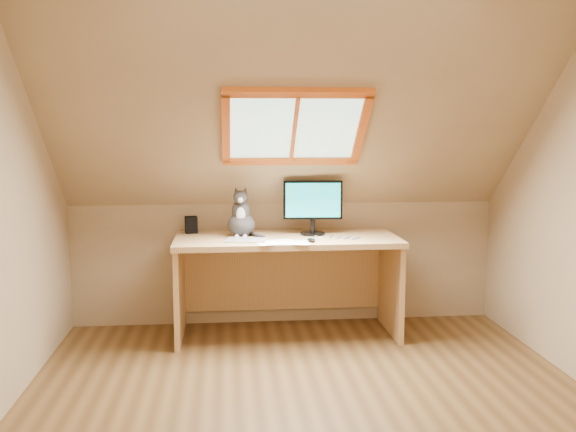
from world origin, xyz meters
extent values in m
plane|color=brown|center=(0.00, 0.00, 0.00)|extent=(3.50, 3.50, 0.00)
cube|color=tan|center=(0.00, -1.75, 1.20)|extent=(3.50, 0.02, 2.40)
cube|color=tan|center=(0.00, 1.75, 0.50)|extent=(3.50, 0.02, 1.00)
cube|color=tan|center=(0.00, 0.97, 1.70)|extent=(3.50, 1.56, 1.41)
cube|color=#B2E0CC|center=(0.00, 1.05, 1.63)|extent=(0.90, 0.53, 0.48)
cube|color=orange|center=(0.00, 1.05, 1.63)|extent=(1.02, 0.64, 0.59)
cube|color=tan|center=(-0.02, 1.38, 0.76)|extent=(1.72, 0.75, 0.04)
cube|color=tan|center=(-0.85, 1.38, 0.37)|extent=(0.04, 0.68, 0.74)
cube|color=tan|center=(0.81, 1.38, 0.37)|extent=(0.04, 0.68, 0.74)
cube|color=tan|center=(-0.02, 1.73, 0.37)|extent=(1.62, 0.03, 0.52)
cylinder|color=black|center=(0.19, 1.46, 0.79)|extent=(0.20, 0.20, 0.02)
cylinder|color=black|center=(0.19, 1.46, 0.86)|extent=(0.03, 0.03, 0.11)
cube|color=black|center=(0.19, 1.46, 1.06)|extent=(0.46, 0.06, 0.30)
cube|color=#008BD4|center=(0.19, 1.43, 1.06)|extent=(0.43, 0.04, 0.27)
ellipsoid|color=#3A3533|center=(-0.37, 1.44, 0.88)|extent=(0.23, 0.27, 0.18)
ellipsoid|color=#3A3533|center=(-0.37, 1.42, 0.98)|extent=(0.15, 0.15, 0.20)
ellipsoid|color=silver|center=(-0.38, 1.36, 0.96)|extent=(0.07, 0.04, 0.12)
ellipsoid|color=#3A3533|center=(-0.37, 1.37, 1.10)|extent=(0.12, 0.11, 0.10)
sphere|color=silver|center=(-0.38, 1.33, 1.08)|extent=(0.04, 0.04, 0.04)
cone|color=#3A3533|center=(-0.41, 1.40, 1.15)|extent=(0.06, 0.05, 0.07)
cone|color=#3A3533|center=(-0.34, 1.39, 1.15)|extent=(0.05, 0.05, 0.07)
cube|color=black|center=(-0.77, 1.63, 0.85)|extent=(0.11, 0.11, 0.13)
cube|color=#B2B2B7|center=(-0.34, 1.22, 0.79)|extent=(0.32, 0.26, 0.01)
ellipsoid|color=black|center=(0.14, 1.13, 0.80)|extent=(0.08, 0.10, 0.03)
cube|color=white|center=(-0.07, 1.12, 0.79)|extent=(0.33, 0.27, 0.00)
cube|color=white|center=(-0.07, 1.12, 0.79)|extent=(0.32, 0.24, 0.00)
cube|color=white|center=(-0.07, 1.12, 0.79)|extent=(0.35, 0.30, 0.00)
camera|label=1|loc=(-0.49, -3.49, 1.61)|focal=40.00mm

